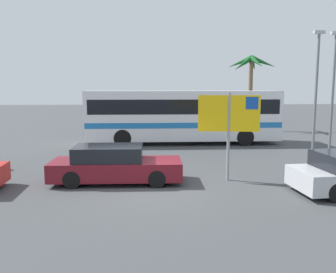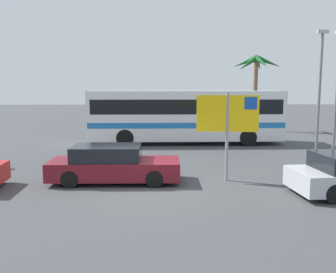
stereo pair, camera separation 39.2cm
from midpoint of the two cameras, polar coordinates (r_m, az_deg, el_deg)
name	(u,v)px [view 2 (the right image)]	position (r m, az deg, el deg)	size (l,w,h in m)	color
ground	(145,188)	(12.09, -2.79, -8.31)	(120.00, 120.00, 0.00)	#424447
bus_front_coach	(185,114)	(21.49, 3.33, 3.62)	(11.45, 2.56, 3.17)	white
ferry_sign	(229,117)	(12.87, 10.59, 3.09)	(2.19, 0.34, 3.20)	gray
car_maroon	(113,165)	(12.85, -7.98, -4.48)	(4.62, 1.74, 1.32)	maroon
lamp_post_right_side	(320,86)	(20.13, 23.69, 7.43)	(0.56, 0.20, 6.25)	slate
palm_tree_seaside	(256,70)	(28.76, 14.31, 10.26)	(3.72, 3.82, 5.86)	brown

